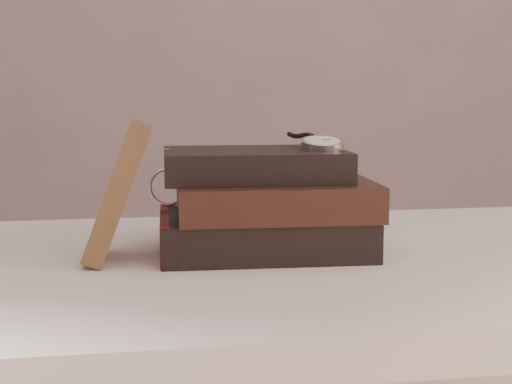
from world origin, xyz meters
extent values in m
cube|color=white|center=(0.00, 0.35, 0.73)|extent=(1.00, 0.60, 0.04)
cube|color=white|center=(0.00, 0.35, 0.67)|extent=(0.88, 0.49, 0.08)
cube|color=black|center=(-0.04, 0.38, 0.77)|extent=(0.26, 0.18, 0.05)
cube|color=beige|center=(-0.04, 0.38, 0.77)|extent=(0.25, 0.17, 0.04)
cube|color=gold|center=(-0.16, 0.41, 0.77)|extent=(0.01, 0.01, 0.05)
cube|color=maroon|center=(-0.16, 0.38, 0.77)|extent=(0.02, 0.16, 0.05)
cube|color=black|center=(-0.03, 0.37, 0.82)|extent=(0.24, 0.17, 0.04)
cube|color=beige|center=(-0.02, 0.37, 0.82)|extent=(0.24, 0.16, 0.03)
cube|color=gold|center=(-0.14, 0.40, 0.82)|extent=(0.01, 0.01, 0.04)
cube|color=black|center=(-0.05, 0.39, 0.86)|extent=(0.23, 0.16, 0.04)
cube|color=beige|center=(-0.05, 0.39, 0.86)|extent=(0.22, 0.15, 0.03)
cube|color=gold|center=(-0.15, 0.42, 0.86)|extent=(0.01, 0.01, 0.04)
cube|color=#442D1A|center=(-0.21, 0.36, 0.83)|extent=(0.08, 0.10, 0.16)
cylinder|color=silver|center=(0.03, 0.36, 0.88)|extent=(0.05, 0.06, 0.02)
cylinder|color=white|center=(0.03, 0.36, 0.89)|extent=(0.04, 0.04, 0.01)
torus|color=silver|center=(0.03, 0.36, 0.89)|extent=(0.05, 0.05, 0.01)
cylinder|color=silver|center=(0.03, 0.39, 0.88)|extent=(0.01, 0.01, 0.01)
cube|color=black|center=(0.03, 0.36, 0.89)|extent=(0.00, 0.01, 0.00)
cube|color=black|center=(0.03, 0.36, 0.89)|extent=(0.01, 0.00, 0.00)
sphere|color=black|center=(0.03, 0.40, 0.89)|extent=(0.01, 0.01, 0.01)
sphere|color=black|center=(0.03, 0.41, 0.89)|extent=(0.01, 0.01, 0.01)
sphere|color=black|center=(0.03, 0.42, 0.89)|extent=(0.01, 0.01, 0.01)
sphere|color=black|center=(0.03, 0.42, 0.89)|extent=(0.01, 0.01, 0.01)
sphere|color=black|center=(0.02, 0.43, 0.89)|extent=(0.01, 0.01, 0.01)
sphere|color=black|center=(0.02, 0.44, 0.89)|extent=(0.01, 0.01, 0.01)
sphere|color=black|center=(0.02, 0.45, 0.89)|extent=(0.01, 0.01, 0.01)
sphere|color=black|center=(0.02, 0.46, 0.89)|extent=(0.01, 0.01, 0.01)
sphere|color=black|center=(0.02, 0.47, 0.89)|extent=(0.01, 0.01, 0.01)
sphere|color=black|center=(0.02, 0.48, 0.89)|extent=(0.01, 0.01, 0.01)
torus|color=silver|center=(-0.15, 0.46, 0.82)|extent=(0.05, 0.02, 0.05)
torus|color=silver|center=(-0.10, 0.46, 0.82)|extent=(0.05, 0.02, 0.05)
cylinder|color=silver|center=(-0.12, 0.46, 0.83)|extent=(0.01, 0.00, 0.00)
cylinder|color=silver|center=(-0.17, 0.52, 0.82)|extent=(0.01, 0.11, 0.03)
cylinder|color=silver|center=(-0.07, 0.52, 0.82)|extent=(0.01, 0.11, 0.03)
camera|label=1|loc=(-0.20, -0.51, 0.95)|focal=52.01mm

